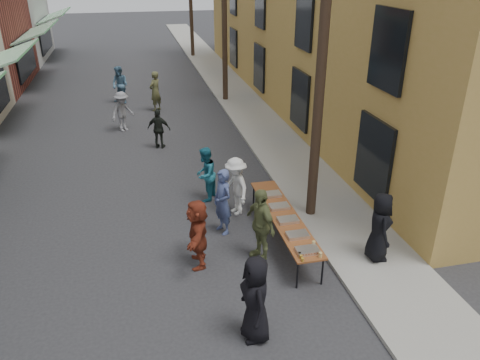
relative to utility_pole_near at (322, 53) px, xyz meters
name	(u,v)px	position (x,y,z in m)	size (l,w,h in m)	color
ground	(166,309)	(-4.30, -3.00, -4.50)	(120.00, 120.00, 0.00)	#28282B
sidewalk	(239,99)	(0.70, 12.00, -4.45)	(2.20, 60.00, 0.10)	gray
utility_pole_near	(322,53)	(0.00, 0.00, 0.00)	(0.26, 0.26, 9.00)	#2D2116
utility_pole_mid	(224,7)	(0.00, 12.00, 0.00)	(0.26, 0.26, 9.00)	#2D2116
serving_table	(284,217)	(-1.15, -1.07, -3.79)	(0.70, 4.00, 0.75)	brown
catering_tray_sausage	(307,250)	(-1.15, -2.72, -3.71)	(0.50, 0.33, 0.08)	maroon
catering_tray_foil_b	(297,235)	(-1.15, -2.07, -3.71)	(0.50, 0.33, 0.08)	#B2B2B7
catering_tray_buns	(288,220)	(-1.15, -1.37, -3.71)	(0.50, 0.33, 0.08)	tan
catering_tray_foil_d	(279,206)	(-1.15, -0.67, -3.71)	(0.50, 0.33, 0.08)	#B2B2B7
catering_tray_buns_end	(271,194)	(-1.15, 0.03, -3.71)	(0.50, 0.33, 0.08)	tan
condiment_jar_a	(303,260)	(-1.37, -3.02, -3.71)	(0.07, 0.07, 0.08)	#A57F26
condiment_jar_b	(301,257)	(-1.37, -2.92, -3.71)	(0.07, 0.07, 0.08)	#A57F26
condiment_jar_c	(299,254)	(-1.37, -2.82, -3.71)	(0.07, 0.07, 0.08)	#A57F26
cup_stack	(320,255)	(-0.95, -2.97, -3.69)	(0.08, 0.08, 0.12)	tan
guest_front_a	(255,299)	(-2.70, -4.13, -3.61)	(0.87, 0.56, 1.77)	black
guest_front_b	(223,202)	(-2.55, -0.27, -3.61)	(0.65, 0.43, 1.78)	#455386
guest_front_c	(205,174)	(-2.70, 1.63, -3.68)	(0.80, 0.62, 1.65)	teal
guest_front_d	(236,186)	(-2.00, 0.64, -3.66)	(1.08, 0.62, 1.67)	white
guest_front_e	(260,224)	(-1.92, -1.61, -3.58)	(1.07, 0.45, 1.83)	#646E3F
guest_queue_back	(198,233)	(-3.40, -1.56, -3.66)	(1.56, 0.50, 1.68)	maroon
server	(380,227)	(0.73, -2.40, -3.55)	(0.83, 0.54, 1.70)	black
passerby_left	(122,112)	(-5.04, 8.53, -3.67)	(1.07, 0.62, 1.66)	gray
passerby_mid	(159,129)	(-3.72, 6.21, -3.74)	(0.89, 0.37, 1.52)	black
passerby_right	(155,91)	(-3.52, 11.13, -3.58)	(0.67, 0.44, 1.85)	brown
passerby_far	(120,85)	(-5.12, 12.79, -3.59)	(0.88, 0.69, 1.81)	#486E8B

